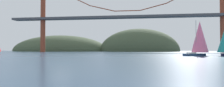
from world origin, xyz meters
TOP-DOWN VIEW (x-y plane):
  - ground_plane at (0.00, 0.00)m, footprint 360.00×360.00m
  - headland_left at (-55.00, 135.00)m, footprint 74.19×44.00m
  - headland_center at (5.00, 135.00)m, footprint 57.18×44.00m
  - suspension_bridge at (0.00, 95.00)m, footprint 134.46×6.00m
  - sailboat_pink_spinnaker at (24.20, 34.08)m, footprint 7.72×6.83m

SIDE VIEW (x-z plane):
  - ground_plane at x=0.00m, z-range 0.00..0.00m
  - headland_left at x=-55.00m, z-range -12.06..12.06m
  - headland_center at x=5.00m, z-range -16.35..16.35m
  - sailboat_pink_spinnaker at x=24.20m, z-range 0.09..9.34m
  - suspension_bridge at x=0.00m, z-range -1.42..42.43m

